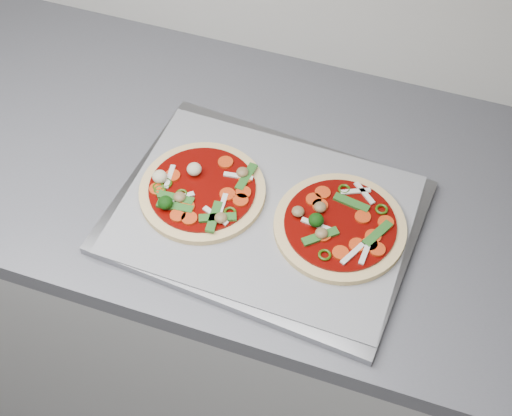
% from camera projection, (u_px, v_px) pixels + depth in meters
% --- Properties ---
extents(base_cabinet, '(3.60, 0.60, 0.86)m').
position_uv_depth(base_cabinet, '(214.00, 298.00, 1.59)').
color(base_cabinet, '#B8B8B6').
rests_on(base_cabinet, ground).
extents(countertop, '(3.60, 0.60, 0.04)m').
position_uv_depth(countertop, '(202.00, 167.00, 1.23)').
color(countertop, '#5A5B61').
rests_on(countertop, base_cabinet).
extents(baking_tray, '(0.49, 0.38, 0.02)m').
position_uv_depth(baking_tray, '(265.00, 217.00, 1.13)').
color(baking_tray, gray).
rests_on(baking_tray, countertop).
extents(parchment, '(0.46, 0.34, 0.00)m').
position_uv_depth(parchment, '(265.00, 214.00, 1.12)').
color(parchment, gray).
rests_on(parchment, baking_tray).
extents(pizza_left, '(0.26, 0.26, 0.03)m').
position_uv_depth(pizza_left, '(201.00, 191.00, 1.14)').
color(pizza_left, '#D8BB78').
rests_on(pizza_left, parchment).
extents(pizza_right, '(0.26, 0.26, 0.03)m').
position_uv_depth(pizza_right, '(340.00, 226.00, 1.10)').
color(pizza_right, '#D8BB78').
rests_on(pizza_right, parchment).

